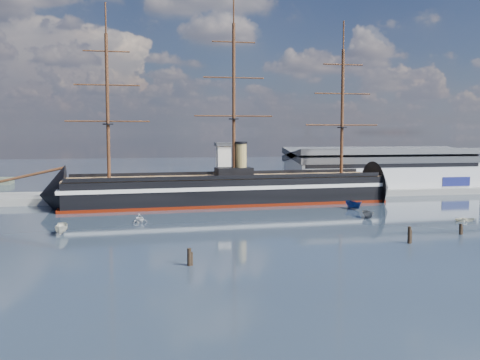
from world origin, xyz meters
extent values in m
plane|color=#1D262F|center=(0.00, 40.00, 0.00)|extent=(600.00, 600.00, 0.00)
cube|color=slate|center=(10.00, 76.00, 0.00)|extent=(180.00, 18.00, 2.00)
cube|color=#B7BABC|center=(58.00, 80.00, 7.00)|extent=(62.00, 20.00, 10.00)
cube|color=#3F4247|center=(58.00, 80.00, 12.60)|extent=(63.00, 21.00, 2.00)
cube|color=silver|center=(3.00, 73.00, 9.00)|extent=(4.00, 4.00, 14.00)
cube|color=#3F4247|center=(3.00, 73.00, 16.50)|extent=(5.00, 5.00, 1.00)
cube|color=black|center=(1.65, 60.00, 4.00)|extent=(88.65, 20.05, 7.00)
cube|color=silver|center=(1.65, 60.00, 5.20)|extent=(90.65, 20.38, 1.00)
cube|color=#581203|center=(1.65, 60.00, 0.35)|extent=(90.65, 20.34, 0.90)
cone|color=black|center=(-44.85, 60.00, 3.70)|extent=(14.71, 16.31, 15.68)
cone|color=black|center=(48.15, 60.00, 3.70)|extent=(11.71, 16.17, 15.68)
cube|color=brown|center=(1.65, 60.00, 7.60)|extent=(88.59, 18.77, 0.40)
cube|color=black|center=(3.65, 60.00, 9.00)|extent=(10.27, 6.46, 2.50)
cylinder|color=#9A8549|center=(5.65, 60.00, 12.50)|extent=(3.20, 3.20, 9.00)
cylinder|color=#381E0F|center=(-50.35, 60.00, 9.00)|extent=(17.77, 1.52, 4.43)
cylinder|color=#381E0F|center=(-30.35, 60.00, 26.80)|extent=(0.90, 0.90, 38.00)
cylinder|color=#381E0F|center=(3.65, 60.00, 28.80)|extent=(0.90, 0.90, 42.00)
cylinder|color=#381E0F|center=(35.65, 60.00, 25.80)|extent=(0.90, 0.90, 36.00)
imported|color=beige|center=(-38.33, 22.47, 0.00)|extent=(6.77, 2.69, 2.68)
imported|color=slate|center=(29.72, 29.00, 0.00)|extent=(5.44, 2.03, 2.17)
imported|color=silver|center=(-22.96, 33.54, 0.00)|extent=(6.51, 4.55, 2.19)
imported|color=silver|center=(49.37, 20.23, 0.00)|extent=(1.23, 2.95, 1.36)
imported|color=navy|center=(32.47, 43.57, 0.00)|extent=(7.31, 4.14, 2.76)
cylinder|color=black|center=(-16.43, -7.31, 0.00)|extent=(0.64, 0.64, 3.37)
cylinder|color=black|center=(24.43, 0.83, 0.00)|extent=(0.64, 0.64, 3.78)
cylinder|color=black|center=(38.75, 6.58, 0.00)|extent=(0.64, 0.64, 2.80)
camera|label=1|loc=(-25.06, -86.30, 20.05)|focal=40.00mm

